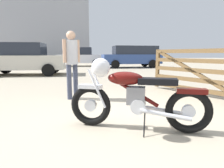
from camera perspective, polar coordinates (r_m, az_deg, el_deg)
name	(u,v)px	position (r m, az deg, el deg)	size (l,w,h in m)	color
ground_plane	(132,120)	(3.25, 5.97, -10.92)	(80.00, 80.00, 0.00)	tan
vintage_motorcycle	(133,97)	(2.75, 6.53, -3.97)	(1.90, 1.04, 1.07)	black
timber_gate	(202,70)	(5.46, 25.85, 3.96)	(1.10, 2.40, 1.60)	brown
bystander	(72,58)	(4.71, -12.19, 7.82)	(0.42, 0.30, 1.66)	#383D51
pale_sedan_back	(133,56)	(15.56, 6.27, 8.51)	(4.82, 2.24, 1.74)	black
silver_sedan_mid	(25,59)	(11.01, -25.03, 6.90)	(4.39, 2.34, 1.67)	black
white_estate_far	(81,57)	(17.39, -9.48, 8.17)	(4.44, 2.48, 1.67)	black
dark_sedan_left	(10,56)	(21.51, -28.68, 7.57)	(3.96, 1.95, 1.78)	black
industrial_building	(42,31)	(35.51, -20.50, 14.95)	(15.84, 12.17, 18.98)	#9EA0A8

